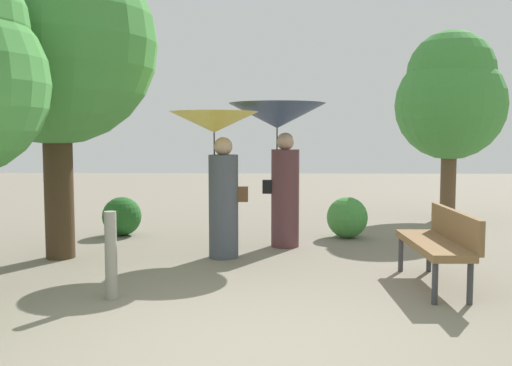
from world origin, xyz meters
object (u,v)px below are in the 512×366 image
at_px(park_bench, 440,240).
at_px(tree_near_right, 451,96).
at_px(person_right, 279,137).
at_px(tree_near_left, 54,24).
at_px(person_left, 218,153).
at_px(path_marker_post, 111,256).

xyz_separation_m(park_bench, tree_near_right, (1.68, 5.16, 1.90)).
relative_size(person_right, tree_near_left, 0.45).
relative_size(person_left, path_marker_post, 2.19).
height_order(tree_near_left, tree_near_right, tree_near_left).
distance_m(tree_near_right, path_marker_post, 7.93).
relative_size(tree_near_left, tree_near_right, 1.27).
bearing_deg(tree_near_right, tree_near_left, -148.85).
height_order(park_bench, path_marker_post, path_marker_post).
bearing_deg(park_bench, tree_near_right, 160.97).
bearing_deg(tree_near_left, person_right, 15.98).
bearing_deg(person_right, path_marker_post, 145.81).
relative_size(person_right, park_bench, 1.39).
relative_size(person_left, tree_near_right, 0.53).
bearing_deg(tree_near_right, path_marker_post, -131.67).
xyz_separation_m(person_right, tree_near_left, (-2.94, -0.84, 1.46)).
relative_size(tree_near_left, path_marker_post, 5.24).
distance_m(park_bench, tree_near_right, 5.75).
distance_m(person_left, path_marker_post, 2.37).
xyz_separation_m(person_right, tree_near_right, (3.39, 2.99, 0.80)).
bearing_deg(path_marker_post, person_right, 58.08).
bearing_deg(path_marker_post, park_bench, 9.67).
relative_size(person_left, park_bench, 1.29).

